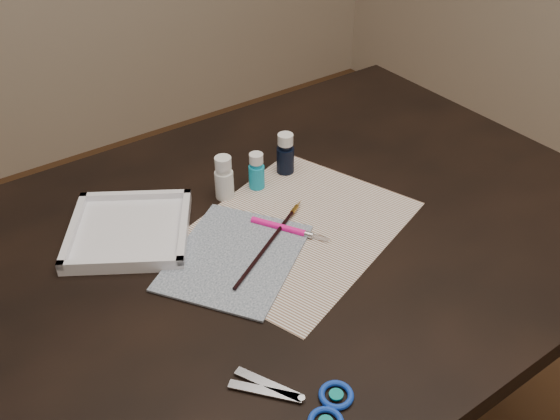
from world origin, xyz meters
TOP-DOWN VIEW (x-y plane):
  - table at (0.00, 0.00)m, footprint 1.30×0.90m
  - paper at (0.03, -0.01)m, footprint 0.50×0.44m
  - canvas at (-0.10, -0.01)m, footprint 0.32×0.30m
  - paint_bottle_white at (-0.02, 0.15)m, footprint 0.05×0.05m
  - paint_bottle_cyan at (0.05, 0.14)m, footprint 0.04×0.04m
  - paint_bottle_navy at (0.13, 0.16)m, footprint 0.05×0.05m
  - paintbrush at (-0.03, -0.02)m, footprint 0.24×0.14m
  - craft_knife at (0.01, -0.01)m, footprint 0.09×0.14m
  - scissors at (-0.20, -0.30)m, footprint 0.19×0.20m
  - palette_tray at (-0.22, 0.15)m, footprint 0.29×0.29m

SIDE VIEW (x-z plane):
  - table at x=0.00m, z-range 0.00..0.75m
  - paper at x=0.03m, z-range 0.75..0.75m
  - canvas at x=-0.10m, z-range 0.75..0.76m
  - scissors at x=-0.20m, z-range 0.75..0.76m
  - craft_knife at x=0.01m, z-range 0.75..0.76m
  - paintbrush at x=-0.03m, z-range 0.76..0.76m
  - palette_tray at x=-0.22m, z-range 0.75..0.77m
  - paint_bottle_cyan at x=0.05m, z-range 0.75..0.83m
  - paint_bottle_navy at x=0.13m, z-range 0.75..0.84m
  - paint_bottle_white at x=-0.02m, z-range 0.75..0.84m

